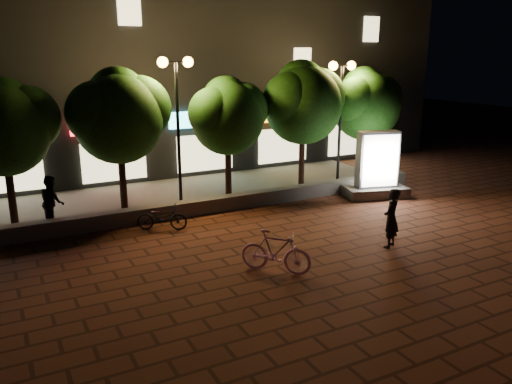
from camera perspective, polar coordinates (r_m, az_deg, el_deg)
ground at (r=14.94m, az=3.92°, el=-5.88°), size 80.00×80.00×0.00m
retaining_wall at (r=18.20m, az=-2.66°, el=-1.11°), size 16.00×0.45×0.50m
sidewalk at (r=20.47m, az=-5.63°, el=0.09°), size 16.00×5.00×0.08m
building_block at (r=25.89m, az=-11.56°, el=14.16°), size 28.00×8.12×11.30m
tree_far_left at (r=17.43m, az=-26.34°, el=6.82°), size 3.36×2.80×4.63m
tree_left at (r=17.84m, az=-15.03°, el=8.53°), size 3.60×3.00×4.89m
tree_mid at (r=19.14m, az=-3.14°, el=8.77°), size 3.24×2.70×4.50m
tree_right at (r=20.69m, az=5.32°, el=10.20°), size 3.72×3.10×5.07m
tree_far_right at (r=22.60m, az=12.23°, el=9.85°), size 3.48×2.90×4.76m
street_lamp_left at (r=18.06m, az=-8.85°, el=10.81°), size 1.26×0.36×5.18m
street_lamp_right at (r=21.39m, az=9.50°, el=11.10°), size 1.26×0.36×4.98m
ad_kiosk at (r=20.04m, az=13.33°, el=2.33°), size 2.58×1.77×2.55m
scooter_pink at (r=12.93m, az=2.21°, el=-6.68°), size 1.64×1.71×1.11m
rider at (r=14.96m, az=14.87°, el=-2.85°), size 0.75×0.67×1.72m
scooter_parked at (r=16.27m, az=-10.48°, el=-2.77°), size 1.65×1.24×0.83m
pedestrian at (r=16.99m, az=-21.81°, el=-1.03°), size 0.74×0.90×1.71m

